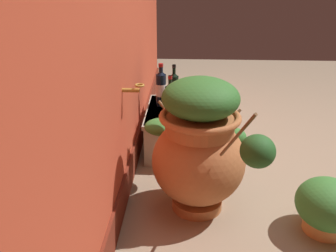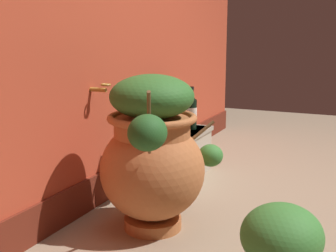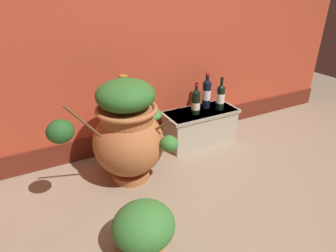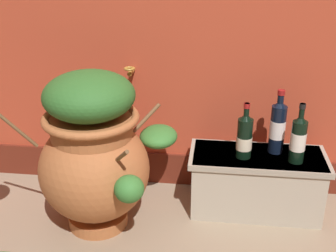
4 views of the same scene
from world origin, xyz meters
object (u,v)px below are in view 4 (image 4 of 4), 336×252
wine_bottle_left (278,125)px  wine_bottle_right (298,138)px  terracotta_urn (93,153)px  wine_bottle_middle (245,135)px

wine_bottle_left → wine_bottle_right: bearing=-47.2°
terracotta_urn → wine_bottle_left: terracotta_urn is taller
wine_bottle_middle → wine_bottle_right: size_ratio=0.94×
terracotta_urn → wine_bottle_left: (0.88, 0.27, 0.07)m
wine_bottle_middle → wine_bottle_right: wine_bottle_right is taller
terracotta_urn → wine_bottle_left: size_ratio=2.81×
wine_bottle_middle → wine_bottle_right: bearing=-4.3°
terracotta_urn → wine_bottle_middle: 0.74m
wine_bottle_left → wine_bottle_right: (0.09, -0.10, -0.02)m
wine_bottle_left → wine_bottle_middle: wine_bottle_left is taller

